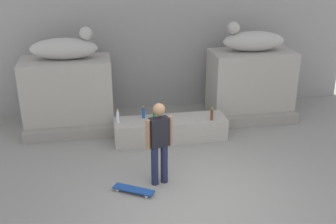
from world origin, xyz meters
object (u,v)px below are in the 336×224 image
object	(u,v)px
bottle_blue	(143,113)
bottle_green	(154,112)
statue_reclining_left	(65,48)
bottle_clear	(118,117)
skateboard	(133,190)
bottle_brown	(212,115)
statue_reclining_right	(252,40)
skater	(159,141)

from	to	relation	value
bottle_blue	bottle_green	xyz separation A→B (m)	(0.26, 0.02, 0.00)
statue_reclining_left	bottle_green	world-z (taller)	statue_reclining_left
bottle_clear	bottle_green	xyz separation A→B (m)	(0.88, 0.21, -0.02)
statue_reclining_left	bottle_green	xyz separation A→B (m)	(1.99, -0.94, -1.42)
skateboard	bottle_blue	bearing A→B (deg)	109.32
bottle_clear	bottle_brown	bearing A→B (deg)	-6.16
statue_reclining_right	bottle_blue	xyz separation A→B (m)	(-2.96, -0.97, -1.42)
statue_reclining_right	statue_reclining_left	bearing A→B (deg)	3.79
bottle_blue	bottle_brown	xyz separation A→B (m)	(1.55, -0.42, 0.01)
statue_reclining_left	bottle_green	size ratio (longest dim) A/B	5.62
statue_reclining_left	bottle_brown	world-z (taller)	statue_reclining_left
statue_reclining_right	bottle_blue	size ratio (longest dim) A/B	5.66
bottle_blue	bottle_clear	bearing A→B (deg)	-163.27
skateboard	bottle_brown	size ratio (longest dim) A/B	2.55
skater	bottle_brown	size ratio (longest dim) A/B	5.39
bottle_blue	bottle_green	bearing A→B (deg)	5.03
skateboard	bottle_brown	bearing A→B (deg)	74.33
skater	statue_reclining_left	bearing A→B (deg)	105.98
skateboard	bottle_clear	xyz separation A→B (m)	(-0.13, 2.16, 0.60)
statue_reclining_right	skateboard	xyz separation A→B (m)	(-3.44, -3.31, -2.01)
bottle_brown	skater	bearing A→B (deg)	-131.97
skateboard	bottle_brown	xyz separation A→B (m)	(2.04, 1.92, 0.59)
statue_reclining_right	skateboard	size ratio (longest dim) A/B	2.07
statue_reclining_left	skater	bearing A→B (deg)	-55.86
statue_reclining_left	bottle_clear	xyz separation A→B (m)	(1.12, -1.15, -1.40)
statue_reclining_left	skateboard	distance (m)	4.06
statue_reclining_left	skateboard	bearing A→B (deg)	-65.59
skater	bottle_green	bearing A→B (deg)	69.99
skateboard	bottle_clear	size ratio (longest dim) A/B	2.40
bottle_green	skateboard	bearing A→B (deg)	-107.54
bottle_blue	bottle_clear	xyz separation A→B (m)	(-0.61, -0.18, 0.02)
skater	bottle_brown	distance (m)	2.25
statue_reclining_right	skater	xyz separation A→B (m)	(-2.90, -3.05, -1.15)
statue_reclining_right	bottle_blue	distance (m)	3.42
statue_reclining_left	bottle_blue	distance (m)	2.44
skateboard	bottle_blue	distance (m)	2.46
skater	bottle_clear	world-z (taller)	skater
statue_reclining_left	bottle_clear	world-z (taller)	statue_reclining_left
bottle_blue	bottle_brown	bearing A→B (deg)	-15.09
skateboard	bottle_green	size ratio (longest dim) A/B	2.71
skateboard	bottle_blue	size ratio (longest dim) A/B	2.74
statue_reclining_right	bottle_brown	size ratio (longest dim) A/B	5.27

